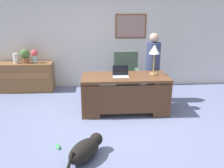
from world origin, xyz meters
TOP-DOWN VIEW (x-y plane):
  - ground_plane at (0.00, 0.00)m, footprint 12.00×12.00m
  - back_wall at (0.01, 2.60)m, footprint 7.00×0.16m
  - desk at (0.21, 0.70)m, footprint 1.79×0.81m
  - credenza at (-2.27, 2.25)m, footprint 1.48×0.50m
  - armchair at (0.36, 1.74)m, footprint 0.60×0.59m
  - person_standing at (0.91, 1.30)m, footprint 0.32×0.32m
  - dog_lying at (-0.55, -0.96)m, footprint 0.59×0.68m
  - laptop at (0.11, 0.69)m, footprint 0.32×0.22m
  - desk_lamp at (0.82, 0.82)m, footprint 0.22×0.22m
  - vase_with_flowers at (-1.97, 2.25)m, footprint 0.17×0.17m
  - vase_empty at (-2.45, 2.25)m, footprint 0.13×0.13m
  - potted_plant at (-2.21, 2.25)m, footprint 0.24×0.24m
  - dog_toy_bone at (-1.01, -0.64)m, footprint 0.11×0.17m

SIDE VIEW (x-z plane):
  - ground_plane at x=0.00m, z-range 0.00..0.00m
  - dog_toy_bone at x=-1.01m, z-range 0.00..0.05m
  - dog_lying at x=-0.55m, z-range 0.01..0.31m
  - credenza at x=-2.27m, z-range 0.00..0.75m
  - desk at x=0.21m, z-range 0.03..0.82m
  - armchair at x=0.36m, z-range -0.06..1.03m
  - person_standing at x=0.91m, z-range 0.02..1.62m
  - laptop at x=0.11m, z-range 0.73..0.95m
  - vase_empty at x=-2.45m, z-range 0.75..1.01m
  - potted_plant at x=-2.21m, z-range 0.77..1.13m
  - vase_with_flowers at x=-1.97m, z-range 0.80..1.14m
  - desk_lamp at x=0.82m, z-range 0.96..1.58m
  - back_wall at x=0.01m, z-range 0.00..2.70m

